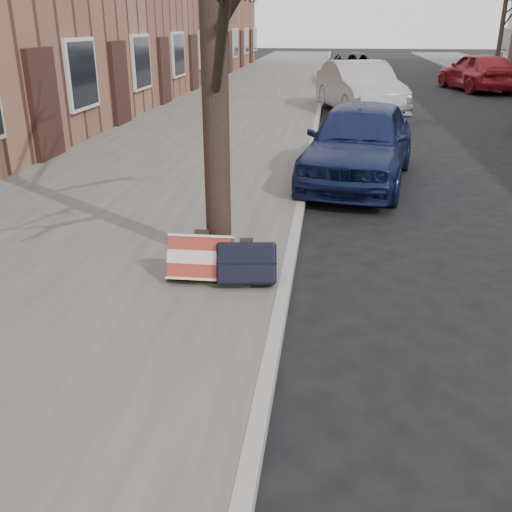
# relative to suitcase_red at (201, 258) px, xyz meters

# --- Properties ---
(ground) EXTENTS (120.00, 120.00, 0.00)m
(ground) POSITION_rel_suitcase_red_xyz_m (2.09, -0.86, -0.36)
(ground) COLOR black
(ground) RESTS_ON ground
(near_sidewalk) EXTENTS (5.00, 70.00, 0.12)m
(near_sidewalk) POSITION_rel_suitcase_red_xyz_m (-1.61, 14.14, -0.30)
(near_sidewalk) COLOR slate
(near_sidewalk) RESTS_ON ground
(dirt_patch) EXTENTS (0.85, 0.85, 0.02)m
(dirt_patch) POSITION_rel_suitcase_red_xyz_m (0.09, 0.34, -0.23)
(dirt_patch) COLOR black
(dirt_patch) RESTS_ON near_sidewalk
(suitcase_red) EXTENTS (0.62, 0.35, 0.48)m
(suitcase_red) POSITION_rel_suitcase_red_xyz_m (0.00, 0.00, 0.00)
(suitcase_red) COLOR maroon
(suitcase_red) RESTS_ON near_sidewalk
(suitcase_navy) EXTENTS (0.62, 0.42, 0.45)m
(suitcase_navy) POSITION_rel_suitcase_red_xyz_m (0.46, -0.03, -0.01)
(suitcase_navy) COLOR black
(suitcase_navy) RESTS_ON near_sidewalk
(car_near_front) EXTENTS (2.25, 4.16, 1.34)m
(car_near_front) POSITION_rel_suitcase_red_xyz_m (1.70, 4.54, 0.31)
(car_near_front) COLOR #121B44
(car_near_front) RESTS_ON ground
(car_near_mid) EXTENTS (2.66, 4.75, 1.48)m
(car_near_mid) POSITION_rel_suitcase_red_xyz_m (1.98, 12.39, 0.38)
(car_near_mid) COLOR #9B9EA2
(car_near_mid) RESTS_ON ground
(car_near_back) EXTENTS (2.40, 4.84, 1.32)m
(car_near_back) POSITION_rel_suitcase_red_xyz_m (2.00, 21.02, 0.30)
(car_near_back) COLOR #313235
(car_near_back) RESTS_ON ground
(car_far_back) EXTENTS (2.66, 4.61, 1.48)m
(car_far_back) POSITION_rel_suitcase_red_xyz_m (6.81, 19.23, 0.38)
(car_far_back) COLOR maroon
(car_far_back) RESTS_ON ground
(tree_far_c) EXTENTS (0.22, 0.22, 4.78)m
(tree_far_c) POSITION_rel_suitcase_red_xyz_m (9.29, 26.28, 2.15)
(tree_far_c) COLOR black
(tree_far_c) RESTS_ON far_sidewalk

